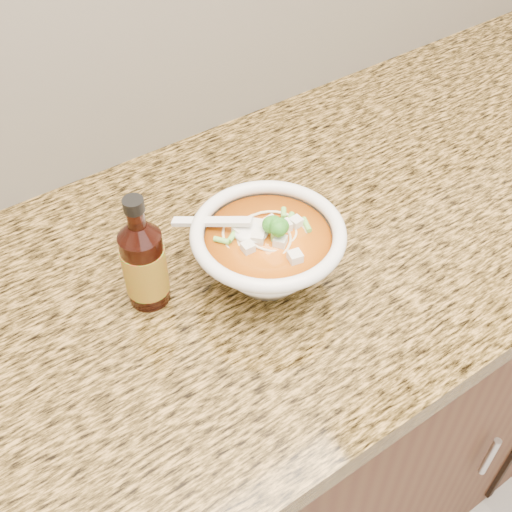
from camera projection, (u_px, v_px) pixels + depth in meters
cabinet at (243, 420)px, 1.29m from camera, size 4.00×0.65×0.86m
counter_slab at (238, 267)px, 0.97m from camera, size 4.00×0.68×0.04m
soup_bowl at (268, 253)px, 0.89m from camera, size 0.21×0.21×0.12m
hot_sauce_bottle at (144, 264)px, 0.85m from camera, size 0.06×0.06×0.18m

